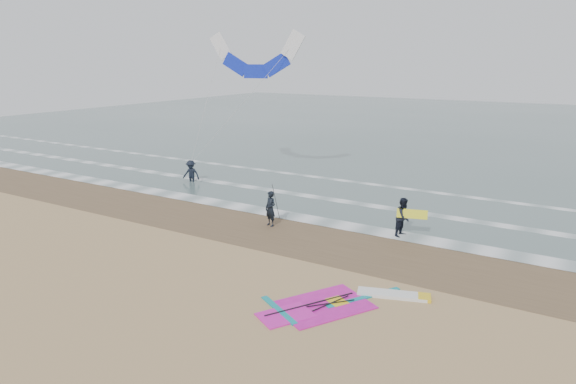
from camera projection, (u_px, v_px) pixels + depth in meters
The scene contains 11 objects.
ground at pixel (244, 293), 17.05m from camera, with size 120.00×120.00×0.00m, color tan.
sea_water at pixel (499, 129), 56.80m from camera, with size 120.00×80.00×0.02m, color #47605E.
wet_sand_band at pixel (326, 240), 22.02m from camera, with size 120.00×5.00×0.01m, color brown.
foam_waterline at pixel (366, 214), 25.69m from camera, with size 120.00×9.15×0.02m.
windsurf_rig at pixel (343, 303), 16.31m from camera, with size 4.85×4.60×0.12m.
person_standing at pixel (270, 209), 23.75m from camera, with size 0.61×0.40×1.67m, color black.
person_walking at pixel (404, 217), 22.38m from camera, with size 0.84×0.66×1.73m, color black.
person_wading at pixel (191, 169), 32.24m from camera, with size 1.13×0.65×1.76m, color black.
held_pole at pixel (276, 201), 23.50m from camera, with size 0.17×0.86×1.82m.
carried_kiteboard at pixel (412, 214), 22.03m from camera, with size 1.30×0.51×0.39m.
surf_kite at pixel (255, 59), 31.20m from camera, with size 6.79×2.95×8.07m.
Camera 1 is at (9.37, -12.63, 7.54)m, focal length 32.00 mm.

